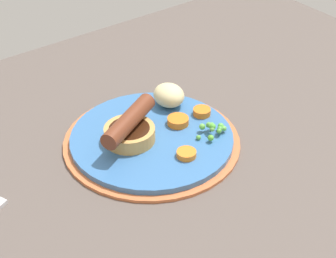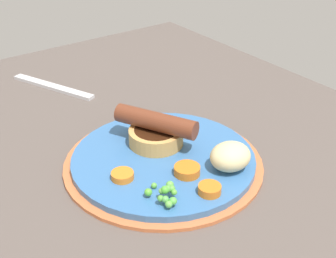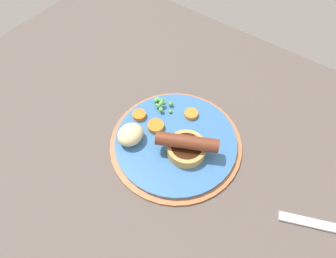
% 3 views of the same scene
% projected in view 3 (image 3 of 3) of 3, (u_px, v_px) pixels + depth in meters
% --- Properties ---
extents(dining_table, '(1.10, 0.80, 0.03)m').
position_uv_depth(dining_table, '(164.00, 135.00, 0.65)').
color(dining_table, '#564C47').
rests_on(dining_table, ground).
extents(dinner_plate, '(0.27, 0.27, 0.01)m').
position_uv_depth(dinner_plate, '(176.00, 142.00, 0.61)').
color(dinner_plate, '#CC6B3D').
rests_on(dinner_plate, dining_table).
extents(sausage_pudding, '(0.12, 0.08, 0.05)m').
position_uv_depth(sausage_pudding, '(187.00, 146.00, 0.57)').
color(sausage_pudding, tan).
rests_on(sausage_pudding, dinner_plate).
extents(pea_pile, '(0.05, 0.04, 0.02)m').
position_uv_depth(pea_pile, '(161.00, 104.00, 0.65)').
color(pea_pile, '#54A43D').
rests_on(pea_pile, dinner_plate).
extents(potato_chunk_0, '(0.05, 0.06, 0.04)m').
position_uv_depth(potato_chunk_0, '(130.00, 135.00, 0.59)').
color(potato_chunk_0, beige).
rests_on(potato_chunk_0, dinner_plate).
extents(carrot_slice_0, '(0.03, 0.03, 0.01)m').
position_uv_depth(carrot_slice_0, '(139.00, 115.00, 0.64)').
color(carrot_slice_0, orange).
rests_on(carrot_slice_0, dinner_plate).
extents(carrot_slice_1, '(0.04, 0.04, 0.01)m').
position_uv_depth(carrot_slice_1, '(191.00, 114.00, 0.64)').
color(carrot_slice_1, orange).
rests_on(carrot_slice_1, dinner_plate).
extents(carrot_slice_2, '(0.05, 0.05, 0.01)m').
position_uv_depth(carrot_slice_2, '(156.00, 126.00, 0.62)').
color(carrot_slice_2, orange).
rests_on(carrot_slice_2, dinner_plate).
extents(fork, '(0.17, 0.08, 0.01)m').
position_uv_depth(fork, '(332.00, 228.00, 0.51)').
color(fork, silver).
rests_on(fork, dining_table).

